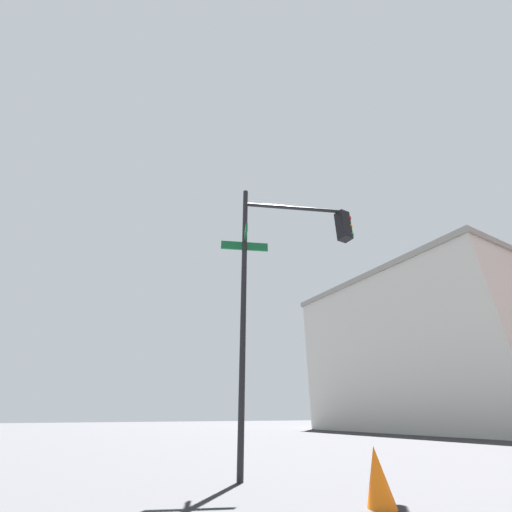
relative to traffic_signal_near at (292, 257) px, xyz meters
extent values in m
cylinder|color=black|center=(-0.42, -1.04, -1.26)|extent=(0.12, 0.12, 6.16)
cylinder|color=black|center=(0.05, 0.13, 1.42)|extent=(1.02, 2.38, 0.09)
cube|color=black|center=(0.52, 1.30, 0.97)|extent=(0.28, 0.28, 0.80)
sphere|color=red|center=(0.58, 1.44, 1.22)|extent=(0.18, 0.18, 0.18)
sphere|color=orange|center=(0.58, 1.44, 0.97)|extent=(0.18, 0.18, 0.18)
sphere|color=green|center=(0.58, 1.44, 0.72)|extent=(0.18, 0.18, 0.18)
cube|color=#0F5128|center=(-0.42, -1.04, 0.21)|extent=(0.45, 1.04, 0.20)
cube|color=#0F5128|center=(-0.42, -1.04, 0.43)|extent=(0.94, 0.41, 0.20)
cube|color=#BCB7AD|center=(-9.56, 26.38, 0.71)|extent=(15.30, 25.41, 10.11)
cube|color=gray|center=(-9.56, 26.38, 5.96)|extent=(15.60, 25.71, 0.40)
cone|color=orange|center=(1.87, -0.24, -4.02)|extent=(0.36, 0.36, 0.66)
camera|label=1|loc=(5.28, -3.89, -3.33)|focal=21.72mm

